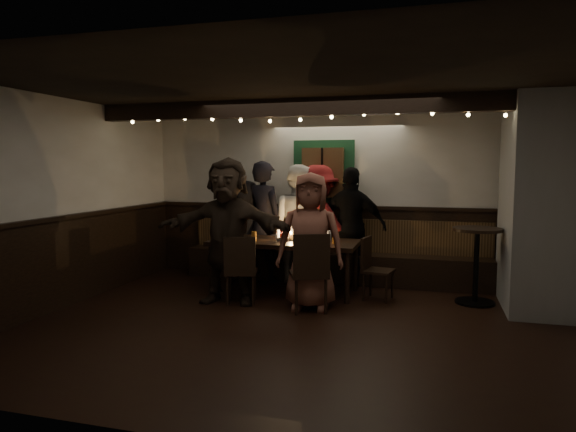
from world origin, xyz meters
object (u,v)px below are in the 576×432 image
(chair_near_left, at_px, (241,266))
(person_c, at_px, (298,224))
(high_top, at_px, (476,256))
(person_b, at_px, (264,221))
(person_e, at_px, (352,226))
(person_g, at_px, (310,241))
(person_d, at_px, (318,224))
(dining_table, at_px, (284,245))
(person_f, at_px, (227,231))
(person_a, at_px, (246,229))
(chair_near_right, at_px, (310,268))
(chair_end, at_px, (373,264))

(chair_near_left, distance_m, person_c, 1.54)
(high_top, bearing_deg, person_c, 167.18)
(person_b, distance_m, person_e, 1.34)
(person_b, relative_size, person_g, 1.09)
(person_c, relative_size, person_d, 1.00)
(dining_table, relative_size, person_g, 1.21)
(person_b, distance_m, person_c, 0.53)
(chair_near_left, distance_m, high_top, 3.01)
(person_g, bearing_deg, person_f, 173.92)
(person_a, distance_m, person_f, 1.46)
(person_c, height_order, person_e, person_c)
(person_b, xyz_separation_m, person_d, (0.81, 0.11, -0.03))
(dining_table, bearing_deg, person_c, 87.67)
(person_c, bearing_deg, person_g, 131.91)
(chair_near_right, height_order, person_b, person_b)
(chair_near_left, distance_m, person_g, 0.95)
(chair_end, relative_size, high_top, 0.84)
(person_b, bearing_deg, chair_end, 179.87)
(dining_table, xyz_separation_m, chair_near_right, (0.58, -0.88, -0.12))
(chair_near_right, bearing_deg, person_e, 80.87)
(person_g, bearing_deg, person_b, 120.99)
(chair_near_right, relative_size, chair_end, 1.17)
(chair_near_right, relative_size, person_c, 0.54)
(person_a, bearing_deg, chair_near_left, 120.27)
(chair_end, bearing_deg, person_e, 118.43)
(dining_table, bearing_deg, person_d, 67.49)
(person_f, bearing_deg, high_top, 11.50)
(chair_end, bearing_deg, high_top, 5.91)
(chair_near_left, bearing_deg, chair_near_right, -6.45)
(chair_near_right, bearing_deg, person_b, 125.43)
(person_c, bearing_deg, person_a, 19.13)
(chair_near_right, bearing_deg, person_a, 131.65)
(high_top, bearing_deg, person_d, 163.66)
(person_b, distance_m, person_d, 0.82)
(chair_near_left, height_order, person_a, person_a)
(dining_table, height_order, chair_near_right, chair_near_right)
(person_c, distance_m, person_f, 1.50)
(dining_table, relative_size, high_top, 2.09)
(person_d, xyz_separation_m, person_f, (-0.86, -1.46, 0.05))
(chair_near_left, relative_size, person_e, 0.51)
(high_top, relative_size, person_e, 0.56)
(person_b, distance_m, person_f, 1.36)
(person_a, height_order, person_f, person_f)
(person_d, bearing_deg, person_b, 25.89)
(dining_table, distance_m, chair_near_left, 0.87)
(person_c, distance_m, person_g, 1.46)
(person_a, xyz_separation_m, person_g, (1.37, -1.40, 0.07))
(person_b, height_order, person_c, person_b)
(person_d, bearing_deg, dining_table, 85.80)
(chair_end, relative_size, person_d, 0.46)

